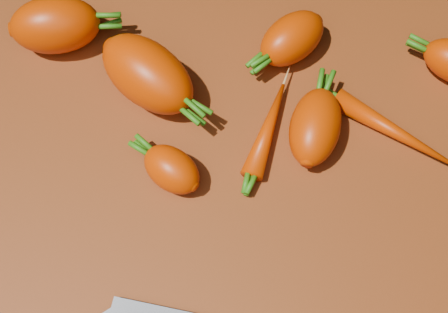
{
  "coord_description": "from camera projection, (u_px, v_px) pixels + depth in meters",
  "views": [
    {
      "loc": [
        -0.0,
        -0.22,
        0.52
      ],
      "look_at": [
        0.0,
        0.01,
        0.03
      ],
      "focal_mm": 50.0,
      "sensor_mm": 36.0,
      "label": 1
    }
  ],
  "objects": [
    {
      "name": "ground",
      "position": [
        224.0,
        182.0,
        0.57
      ],
      "size": [
        2.0,
        2.0,
        0.01
      ],
      "primitive_type": "cube",
      "color": "black"
    },
    {
      "name": "cutting_board",
      "position": [
        224.0,
        178.0,
        0.56
      ],
      "size": [
        0.5,
        0.4,
        0.01
      ],
      "primitive_type": "cube",
      "color": "brown",
      "rests_on": "ground"
    },
    {
      "name": "carrot_0",
      "position": [
        55.0,
        25.0,
        0.59
      ],
      "size": [
        0.09,
        0.06,
        0.05
      ],
      "primitive_type": "ellipsoid",
      "rotation": [
        0.0,
        0.0,
        0.12
      ],
      "color": "#C33400",
      "rests_on": "cutting_board"
    },
    {
      "name": "carrot_1",
      "position": [
        172.0,
        169.0,
        0.54
      ],
      "size": [
        0.07,
        0.06,
        0.04
      ],
      "primitive_type": "ellipsoid",
      "rotation": [
        0.0,
        0.0,
        2.47
      ],
      "color": "#C33400",
      "rests_on": "cutting_board"
    },
    {
      "name": "carrot_2",
      "position": [
        147.0,
        74.0,
        0.57
      ],
      "size": [
        0.11,
        0.11,
        0.06
      ],
      "primitive_type": "ellipsoid",
      "rotation": [
        0.0,
        0.0,
        -0.72
      ],
      "color": "#C33400",
      "rests_on": "cutting_board"
    },
    {
      "name": "carrot_3",
      "position": [
        315.0,
        127.0,
        0.55
      ],
      "size": [
        0.06,
        0.09,
        0.04
      ],
      "primitive_type": "ellipsoid",
      "rotation": [
        0.0,
        0.0,
        1.32
      ],
      "color": "#C33400",
      "rests_on": "cutting_board"
    },
    {
      "name": "carrot_4",
      "position": [
        292.0,
        38.0,
        0.59
      ],
      "size": [
        0.08,
        0.08,
        0.04
      ],
      "primitive_type": "ellipsoid",
      "rotation": [
        0.0,
        0.0,
        3.84
      ],
      "color": "#C33400",
      "rests_on": "cutting_board"
    },
    {
      "name": "carrot_6",
      "position": [
        268.0,
        129.0,
        0.56
      ],
      "size": [
        0.05,
        0.1,
        0.02
      ],
      "primitive_type": "ellipsoid",
      "rotation": [
        0.0,
        0.0,
        1.24
      ],
      "color": "#C33400",
      "rests_on": "cutting_board"
    },
    {
      "name": "carrot_7",
      "position": [
        393.0,
        131.0,
        0.56
      ],
      "size": [
        0.11,
        0.08,
        0.02
      ],
      "primitive_type": "ellipsoid",
      "rotation": [
        0.0,
        0.0,
        -0.61
      ],
      "color": "#C33400",
      "rests_on": "cutting_board"
    }
  ]
}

